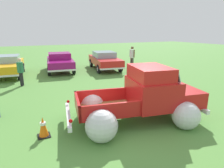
# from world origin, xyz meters

# --- Properties ---
(ground_plane) EXTENTS (80.00, 80.00, 0.00)m
(ground_plane) POSITION_xyz_m (0.00, 0.00, 0.00)
(ground_plane) COLOR #548C3D
(vintage_pickup_truck) EXTENTS (4.90, 3.45, 1.96)m
(vintage_pickup_truck) POSITION_xyz_m (0.38, -0.08, 0.76)
(vintage_pickup_truck) COLOR black
(vintage_pickup_truck) RESTS_ON ground
(show_car_0) EXTENTS (2.30, 4.46, 1.43)m
(show_car_0) POSITION_xyz_m (-4.10, 9.79, 0.78)
(show_car_0) COLOR black
(show_car_0) RESTS_ON ground
(show_car_1) EXTENTS (2.48, 4.36, 1.43)m
(show_car_1) POSITION_xyz_m (-0.48, 9.87, 0.78)
(show_car_1) COLOR black
(show_car_1) RESTS_ON ground
(show_car_2) EXTENTS (2.60, 4.78, 1.43)m
(show_car_2) POSITION_xyz_m (3.00, 9.11, 0.78)
(show_car_2) COLOR black
(show_car_2) RESTS_ON ground
(spectator_1) EXTENTS (0.42, 0.53, 1.62)m
(spectator_1) POSITION_xyz_m (-3.35, 6.66, 0.92)
(spectator_1) COLOR black
(spectator_1) RESTS_ON ground
(spectator_2) EXTENTS (0.43, 0.53, 1.85)m
(spectator_2) POSITION_xyz_m (5.15, 8.31, 1.07)
(spectator_2) COLOR #4C4742
(spectator_2) RESTS_ON ground
(lane_cone_0) EXTENTS (0.36, 0.36, 0.63)m
(lane_cone_0) POSITION_xyz_m (-2.99, 0.31, 0.31)
(lane_cone_0) COLOR black
(lane_cone_0) RESTS_ON ground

